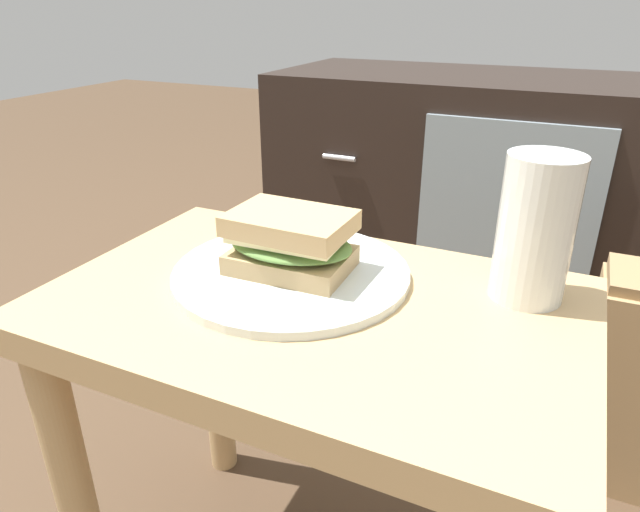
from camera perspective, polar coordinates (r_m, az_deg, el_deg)
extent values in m
cube|color=tan|center=(0.60, -0.76, -5.72)|extent=(0.56, 0.36, 0.04)
cylinder|color=tan|center=(0.78, -23.57, -21.06)|extent=(0.04, 0.04, 0.43)
cylinder|color=tan|center=(0.94, -10.56, -10.47)|extent=(0.04, 0.04, 0.43)
cylinder|color=tan|center=(0.81, 20.96, -18.46)|extent=(0.04, 0.04, 0.43)
cube|color=black|center=(1.51, 14.73, 6.27)|extent=(0.96, 0.44, 0.58)
cube|color=#8C9EA8|center=(1.28, 18.03, 3.06)|extent=(0.37, 0.01, 0.44)
cylinder|color=silver|center=(1.33, 1.94, 9.91)|extent=(0.08, 0.01, 0.01)
cylinder|color=silver|center=(1.40, 1.81, 1.18)|extent=(0.08, 0.01, 0.01)
cylinder|color=silver|center=(0.63, -2.91, -1.71)|extent=(0.26, 0.26, 0.01)
cube|color=tan|center=(0.63, -2.94, -0.40)|extent=(0.13, 0.09, 0.02)
ellipsoid|color=#608C42|center=(0.62, -2.98, 1.20)|extent=(0.14, 0.10, 0.02)
cube|color=beige|center=(0.61, -3.00, 2.14)|extent=(0.12, 0.09, 0.01)
cube|color=tan|center=(0.61, -3.03, 3.35)|extent=(0.13, 0.09, 0.02)
cylinder|color=silver|center=(0.60, 20.95, 2.56)|extent=(0.07, 0.07, 0.15)
cylinder|color=#C67219|center=(0.61, 20.82, 1.80)|extent=(0.07, 0.07, 0.13)
cylinder|color=white|center=(0.58, 21.84, 8.05)|extent=(0.07, 0.07, 0.01)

